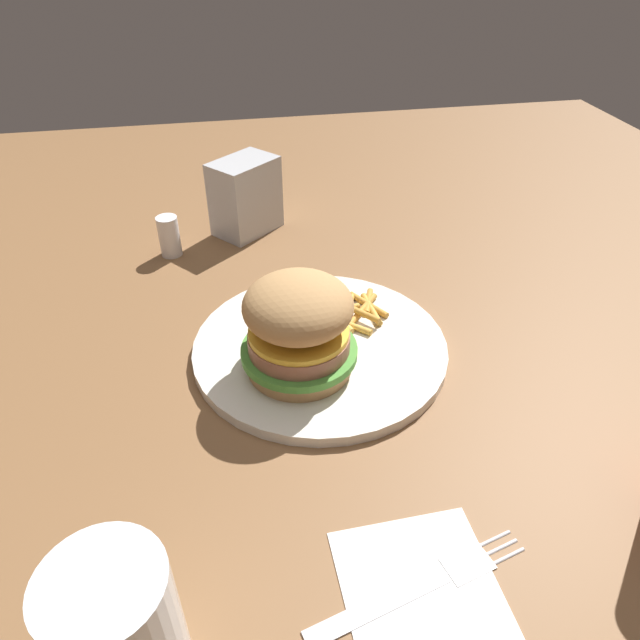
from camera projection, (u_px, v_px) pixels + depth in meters
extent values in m
plane|color=brown|center=(307.00, 348.00, 0.62)|extent=(1.60, 1.60, 0.00)
cylinder|color=silver|center=(320.00, 347.00, 0.61)|extent=(0.27, 0.27, 0.01)
cylinder|color=tan|center=(299.00, 360.00, 0.58)|extent=(0.10, 0.10, 0.02)
cylinder|color=#4C9338|center=(299.00, 351.00, 0.57)|extent=(0.12, 0.12, 0.01)
cylinder|color=#8E5B47|center=(299.00, 341.00, 0.56)|extent=(0.10, 0.10, 0.02)
cylinder|color=yellow|center=(299.00, 332.00, 0.55)|extent=(0.10, 0.10, 0.01)
ellipsoid|color=tan|center=(298.00, 306.00, 0.54)|extent=(0.10, 0.10, 0.05)
cylinder|color=gold|center=(344.00, 323.00, 0.63)|extent=(0.05, 0.05, 0.01)
cylinder|color=#E5B251|center=(338.00, 318.00, 0.64)|extent=(0.05, 0.03, 0.01)
cylinder|color=#E5B251|center=(341.00, 304.00, 0.66)|extent=(0.08, 0.01, 0.01)
cylinder|color=gold|center=(343.00, 316.00, 0.64)|extent=(0.08, 0.05, 0.01)
cylinder|color=gold|center=(337.00, 322.00, 0.63)|extent=(0.05, 0.02, 0.01)
cylinder|color=gold|center=(368.00, 302.00, 0.67)|extent=(0.05, 0.02, 0.01)
cylinder|color=gold|center=(362.00, 310.00, 0.65)|extent=(0.06, 0.05, 0.01)
cylinder|color=gold|center=(371.00, 309.00, 0.65)|extent=(0.06, 0.01, 0.01)
cylinder|color=gold|center=(338.00, 310.00, 0.65)|extent=(0.01, 0.05, 0.01)
cylinder|color=gold|center=(350.00, 308.00, 0.65)|extent=(0.06, 0.06, 0.01)
cylinder|color=gold|center=(368.00, 305.00, 0.66)|extent=(0.05, 0.04, 0.01)
cube|color=white|center=(420.00, 587.00, 0.41)|extent=(0.11, 0.11, 0.00)
cube|color=silver|center=(382.00, 604.00, 0.39)|extent=(0.04, 0.11, 0.00)
cube|color=silver|center=(468.00, 562.00, 0.42)|extent=(0.03, 0.04, 0.00)
cylinder|color=silver|center=(510.00, 554.00, 0.42)|extent=(0.01, 0.03, 0.00)
cylinder|color=silver|center=(502.00, 545.00, 0.43)|extent=(0.01, 0.03, 0.00)
cylinder|color=silver|center=(495.00, 536.00, 0.44)|extent=(0.01, 0.03, 0.00)
cylinder|color=silver|center=(121.00, 635.00, 0.33)|extent=(0.07, 0.07, 0.11)
cube|color=#B7BABF|center=(245.00, 196.00, 0.81)|extent=(0.10, 0.11, 0.10)
cylinder|color=white|center=(169.00, 236.00, 0.77)|extent=(0.03, 0.03, 0.06)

